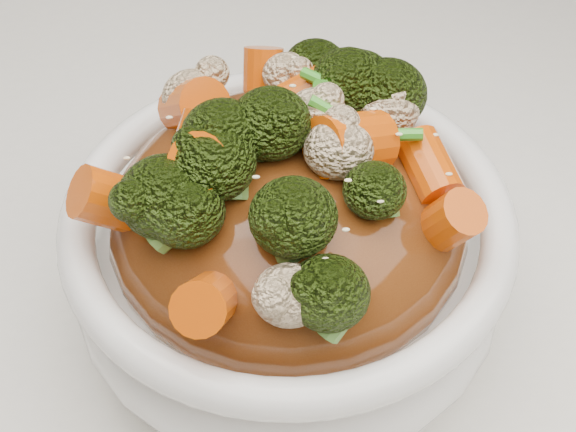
{
  "coord_description": "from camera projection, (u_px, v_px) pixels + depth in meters",
  "views": [
    {
      "loc": [
        -0.04,
        -0.22,
        1.08
      ],
      "look_at": [
        -0.03,
        0.02,
        0.82
      ],
      "focal_mm": 50.0,
      "sensor_mm": 36.0,
      "label": 1
    }
  ],
  "objects": [
    {
      "name": "tablecloth",
      "position": [
        351.0,
        371.0,
        0.41
      ],
      "size": [
        1.2,
        0.8,
        0.04
      ],
      "primitive_type": "cube",
      "color": "white",
      "rests_on": "dining_table"
    },
    {
      "name": "bowl",
      "position": [
        288.0,
        260.0,
        0.38
      ],
      "size": [
        0.21,
        0.21,
        0.08
      ],
      "primitive_type": null,
      "rotation": [
        0.0,
        0.0,
        -0.07
      ],
      "color": "white",
      "rests_on": "tablecloth"
    },
    {
      "name": "sauce_base",
      "position": [
        288.0,
        220.0,
        0.36
      ],
      "size": [
        0.17,
        0.17,
        0.09
      ],
      "primitive_type": "ellipsoid",
      "rotation": [
        0.0,
        0.0,
        -0.07
      ],
      "color": "#5D2D0F",
      "rests_on": "bowl"
    },
    {
      "name": "carrots",
      "position": [
        288.0,
        121.0,
        0.32
      ],
      "size": [
        0.17,
        0.17,
        0.05
      ],
      "primitive_type": null,
      "rotation": [
        0.0,
        0.0,
        -0.07
      ],
      "color": "#D34F06",
      "rests_on": "sauce_base"
    },
    {
      "name": "broccoli",
      "position": [
        288.0,
        123.0,
        0.32
      ],
      "size": [
        0.17,
        0.17,
        0.04
      ],
      "primitive_type": null,
      "rotation": [
        0.0,
        0.0,
        -0.07
      ],
      "color": "black",
      "rests_on": "sauce_base"
    },
    {
      "name": "cauliflower",
      "position": [
        288.0,
        126.0,
        0.32
      ],
      "size": [
        0.17,
        0.17,
        0.03
      ],
      "primitive_type": null,
      "rotation": [
        0.0,
        0.0,
        -0.07
      ],
      "color": "beige",
      "rests_on": "sauce_base"
    },
    {
      "name": "scallions",
      "position": [
        288.0,
        119.0,
        0.32
      ],
      "size": [
        0.13,
        0.13,
        0.02
      ],
      "primitive_type": null,
      "rotation": [
        0.0,
        0.0,
        -0.07
      ],
      "color": "#359221",
      "rests_on": "sauce_base"
    },
    {
      "name": "sesame_seeds",
      "position": [
        288.0,
        119.0,
        0.32
      ],
      "size": [
        0.15,
        0.15,
        0.01
      ],
      "primitive_type": null,
      "rotation": [
        0.0,
        0.0,
        -0.07
      ],
      "color": "beige",
      "rests_on": "sauce_base"
    }
  ]
}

